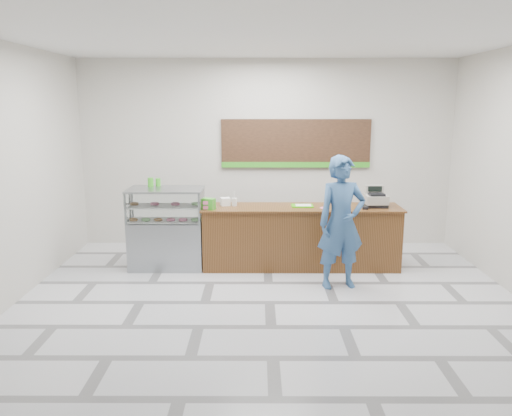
{
  "coord_description": "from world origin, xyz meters",
  "views": [
    {
      "loc": [
        -0.17,
        -6.45,
        2.69
      ],
      "look_at": [
        -0.19,
        0.9,
        1.14
      ],
      "focal_mm": 35.0,
      "sensor_mm": 36.0,
      "label": 1
    }
  ],
  "objects_px": {
    "display_case": "(167,227)",
    "cash_register": "(375,199)",
    "sales_counter": "(301,237)",
    "customer": "(341,223)",
    "serving_tray": "(302,206)"
  },
  "relations": [
    {
      "from": "display_case",
      "to": "cash_register",
      "type": "relative_size",
      "value": 3.44
    },
    {
      "from": "sales_counter",
      "to": "cash_register",
      "type": "bearing_deg",
      "value": 1.23
    },
    {
      "from": "sales_counter",
      "to": "customer",
      "type": "bearing_deg",
      "value": -60.84
    },
    {
      "from": "sales_counter",
      "to": "display_case",
      "type": "bearing_deg",
      "value": -179.99
    },
    {
      "from": "cash_register",
      "to": "sales_counter",
      "type": "bearing_deg",
      "value": 178.87
    },
    {
      "from": "sales_counter",
      "to": "customer",
      "type": "xyz_separation_m",
      "value": [
        0.51,
        -0.91,
        0.47
      ]
    },
    {
      "from": "display_case",
      "to": "customer",
      "type": "xyz_separation_m",
      "value": [
        2.73,
        -0.91,
        0.31
      ]
    },
    {
      "from": "display_case",
      "to": "cash_register",
      "type": "height_order",
      "value": "cash_register"
    },
    {
      "from": "serving_tray",
      "to": "customer",
      "type": "bearing_deg",
      "value": -61.86
    },
    {
      "from": "serving_tray",
      "to": "customer",
      "type": "distance_m",
      "value": 1.06
    },
    {
      "from": "sales_counter",
      "to": "cash_register",
      "type": "xyz_separation_m",
      "value": [
        1.21,
        0.03,
        0.64
      ]
    },
    {
      "from": "cash_register",
      "to": "customer",
      "type": "bearing_deg",
      "value": -129.23
    },
    {
      "from": "display_case",
      "to": "serving_tray",
      "type": "distance_m",
      "value": 2.27
    },
    {
      "from": "sales_counter",
      "to": "customer",
      "type": "distance_m",
      "value": 1.14
    },
    {
      "from": "serving_tray",
      "to": "cash_register",
      "type": "bearing_deg",
      "value": 0.52
    }
  ]
}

